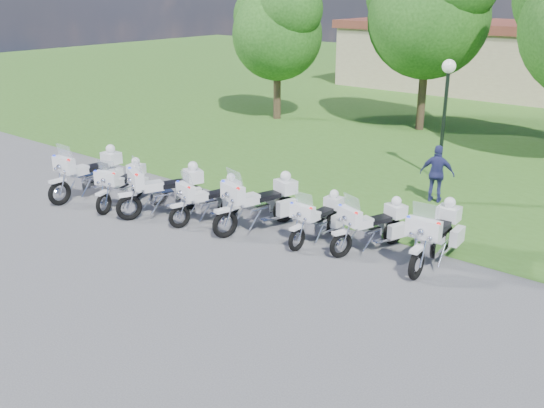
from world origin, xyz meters
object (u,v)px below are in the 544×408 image
Objects in this scene: motorcycle_4 at (260,202)px; bystander_c at (437,174)px; motorcycle_7 at (436,234)px; motorcycle_2 at (166,189)px; lamp_post at (447,89)px; motorcycle_0 at (90,172)px; motorcycle_1 at (123,184)px; motorcycle_6 at (373,225)px; motorcycle_3 at (210,199)px; motorcycle_5 at (319,218)px.

motorcycle_4 is 5.61m from bystander_c.
motorcycle_2 is at bearing 9.56° from motorcycle_7.
motorcycle_0 is at bearing -131.84° from lamp_post.
bystander_c is at bearing -156.09° from motorcycle_1.
motorcycle_6 is at bearing 5.57° from motorcycle_7.
motorcycle_1 is 1.29× the size of bystander_c.
bystander_c is (4.12, 5.37, 0.23)m from motorcycle_3.
motorcycle_1 is 1.02× the size of motorcycle_6.
motorcycle_5 is at bearing 34.36° from motorcycle_6.
motorcycle_6 is at bearing -141.98° from motorcycle_2.
motorcycle_3 is 0.85× the size of motorcycle_4.
motorcycle_0 is 1.22× the size of motorcycle_6.
motorcycle_6 reaches higher than motorcycle_5.
motorcycle_7 reaches higher than motorcycle_5.
motorcycle_6 is 1.26× the size of bystander_c.
lamp_post is at bearing -70.30° from motorcycle_7.
motorcycle_4 is 1.49× the size of bystander_c.
motorcycle_2 reaches higher than motorcycle_3.
lamp_post is at bearing -58.96° from motorcycle_6.
motorcycle_2 is 9.46m from lamp_post.
motorcycle_5 is (4.39, 1.15, -0.13)m from motorcycle_2.
motorcycle_6 is at bearing 79.99° from bystander_c.
motorcycle_5 is at bearing -141.85° from motorcycle_2.
motorcycle_0 is at bearing 12.70° from motorcycle_5.
bystander_c is at bearing -102.96° from motorcycle_4.
motorcycle_5 is at bearing 7.78° from motorcycle_7.
motorcycle_2 reaches higher than motorcycle_7.
motorcycle_0 reaches higher than motorcycle_2.
bystander_c reaches higher than motorcycle_3.
motorcycle_2 is 1.11× the size of motorcycle_3.
motorcycle_0 is at bearing 32.44° from motorcycle_6.
motorcycle_7 is (8.86, 2.01, 0.07)m from motorcycle_1.
motorcycle_2 is 1.15× the size of motorcycle_5.
lamp_post is (-1.24, 6.50, 2.35)m from motorcycle_6.
motorcycle_2 is at bearing -173.07° from motorcycle_0.
motorcycle_0 is at bearing 31.14° from motorcycle_2.
motorcycle_0 is 3.04m from motorcycle_2.
motorcycle_7 reaches higher than motorcycle_3.
motorcycle_0 is 0.67× the size of lamp_post.
bystander_c is (7.03, 6.02, 0.22)m from motorcycle_1.
motorcycle_0 is 1.24× the size of motorcycle_5.
motorcycle_4 is at bearing -103.73° from lamp_post.
motorcycle_3 is (2.91, 0.66, -0.01)m from motorcycle_1.
motorcycle_1 reaches higher than motorcycle_5.
motorcycle_4 is at bearing -168.75° from motorcycle_0.
motorcycle_0 is 8.97m from motorcycle_6.
motorcycle_2 is 1.37m from motorcycle_3.
motorcycle_0 is 1.08× the size of motorcycle_2.
motorcycle_1 is 4.50m from motorcycle_4.
lamp_post reaches higher than motorcycle_1.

